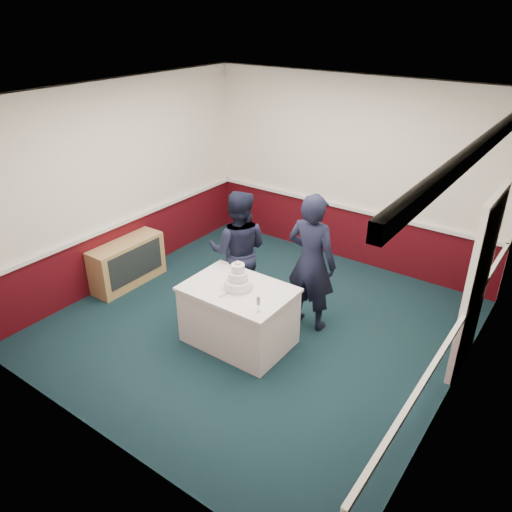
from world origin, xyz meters
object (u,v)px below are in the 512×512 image
Objects in this scene: person_man at (238,251)px; champagne_flute at (258,301)px; person_woman at (311,262)px; cake_table at (239,315)px; wedding_cake at (238,280)px; cake_knife at (226,294)px; sideboard at (128,263)px.

champagne_flute is at bearing 107.75° from person_man.
champagne_flute is at bearing 88.24° from person_woman.
person_man is (-0.53, 0.70, 0.46)m from cake_table.
person_man is (-0.53, 0.70, -0.03)m from wedding_cake.
champagne_flute reaches higher than cake_knife.
person_man reaches higher than champagne_flute.
cake_table is 0.99m from person_man.
champagne_flute is at bearing -0.12° from cake_knife.
cake_knife is at bearing -98.53° from cake_table.
person_woman is (1.05, 0.17, 0.07)m from person_man.
wedding_cake is at bearing 150.75° from champagne_flute.
sideboard is at bearing 170.34° from champagne_flute.
person_man is (1.77, 0.50, 0.51)m from sideboard.
champagne_flute is (2.80, -0.48, 0.58)m from sideboard.
wedding_cake is at bearing 90.00° from cake_table.
person_man is at bearing 127.26° from cake_table.
cake_table is at bearing -90.00° from wedding_cake.
sideboard is at bearing 12.64° from person_woman.
cake_table is at bearing -4.88° from sideboard.
person_woman is (0.52, 0.87, 0.03)m from wedding_cake.
champagne_flute reaches higher than cake_table.
cake_knife is 0.12× the size of person_woman.
sideboard is 0.91× the size of cake_table.
wedding_cake is 0.88m from person_man.
person_man is at bearing 8.42° from person_woman.
wedding_cake is (2.30, -0.20, 0.55)m from sideboard.
champagne_flute is 0.12× the size of person_man.
person_man reaches higher than wedding_cake.
wedding_cake is at bearing 98.50° from person_man.
wedding_cake is 0.57m from champagne_flute.
sideboard is 0.69× the size of person_man.
wedding_cake is 0.19× the size of person_woman.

